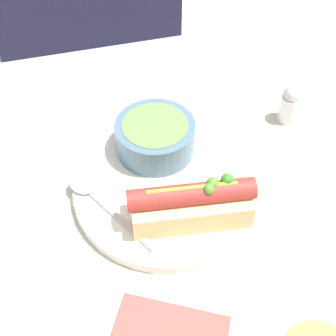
{
  "coord_description": "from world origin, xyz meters",
  "views": [
    {
      "loc": [
        -0.11,
        -0.41,
        0.53
      ],
      "look_at": [
        0.0,
        0.0,
        0.05
      ],
      "focal_mm": 50.0,
      "sensor_mm": 36.0,
      "label": 1
    }
  ],
  "objects_px": {
    "hot_dog": "(191,204)",
    "spoon": "(91,192)",
    "salt_shaker": "(290,104)",
    "soup_bowl": "(153,136)"
  },
  "relations": [
    {
      "from": "soup_bowl",
      "to": "salt_shaker",
      "type": "height_order",
      "value": "salt_shaker"
    },
    {
      "from": "spoon",
      "to": "salt_shaker",
      "type": "distance_m",
      "value": 0.35
    },
    {
      "from": "soup_bowl",
      "to": "spoon",
      "type": "bearing_deg",
      "value": -149.05
    },
    {
      "from": "hot_dog",
      "to": "salt_shaker",
      "type": "height_order",
      "value": "hot_dog"
    },
    {
      "from": "salt_shaker",
      "to": "soup_bowl",
      "type": "bearing_deg",
      "value": -174.05
    },
    {
      "from": "hot_dog",
      "to": "soup_bowl",
      "type": "distance_m",
      "value": 0.14
    },
    {
      "from": "soup_bowl",
      "to": "salt_shaker",
      "type": "relative_size",
      "value": 1.72
    },
    {
      "from": "spoon",
      "to": "salt_shaker",
      "type": "height_order",
      "value": "salt_shaker"
    },
    {
      "from": "hot_dog",
      "to": "spoon",
      "type": "relative_size",
      "value": 1.06
    },
    {
      "from": "soup_bowl",
      "to": "spoon",
      "type": "relative_size",
      "value": 0.75
    }
  ]
}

